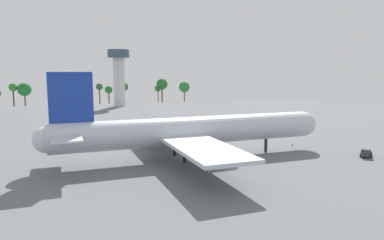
{
  "coord_description": "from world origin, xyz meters",
  "views": [
    {
      "loc": [
        -26.88,
        -71.46,
        18.81
      ],
      "look_at": [
        0.0,
        0.0,
        8.53
      ],
      "focal_mm": 32.97,
      "sensor_mm": 36.0,
      "label": 1
    }
  ],
  "objects_px": {
    "cargo_loader": "(94,139)",
    "control_tower": "(119,72)",
    "safety_cone_nose": "(292,144)",
    "cargo_airplane": "(191,131)",
    "maintenance_van": "(366,152)"
  },
  "relations": [
    {
      "from": "maintenance_van",
      "to": "safety_cone_nose",
      "type": "relative_size",
      "value": 7.6
    },
    {
      "from": "maintenance_van",
      "to": "control_tower",
      "type": "xyz_separation_m",
      "value": [
        -32.87,
        140.22,
        18.33
      ]
    },
    {
      "from": "cargo_airplane",
      "to": "maintenance_van",
      "type": "bearing_deg",
      "value": -18.15
    },
    {
      "from": "cargo_loader",
      "to": "maintenance_van",
      "type": "bearing_deg",
      "value": -33.95
    },
    {
      "from": "maintenance_van",
      "to": "control_tower",
      "type": "height_order",
      "value": "control_tower"
    },
    {
      "from": "cargo_airplane",
      "to": "cargo_loader",
      "type": "bearing_deg",
      "value": 125.86
    },
    {
      "from": "cargo_loader",
      "to": "cargo_airplane",
      "type": "bearing_deg",
      "value": -54.14
    },
    {
      "from": "cargo_airplane",
      "to": "control_tower",
      "type": "bearing_deg",
      "value": 87.8
    },
    {
      "from": "safety_cone_nose",
      "to": "cargo_airplane",
      "type": "bearing_deg",
      "value": -173.43
    },
    {
      "from": "maintenance_van",
      "to": "safety_cone_nose",
      "type": "bearing_deg",
      "value": 117.72
    },
    {
      "from": "cargo_airplane",
      "to": "safety_cone_nose",
      "type": "xyz_separation_m",
      "value": [
        29.49,
        3.4,
        -5.73
      ]
    },
    {
      "from": "cargo_loader",
      "to": "control_tower",
      "type": "xyz_separation_m",
      "value": [
        23.29,
        102.41,
        18.18
      ]
    },
    {
      "from": "cargo_loader",
      "to": "maintenance_van",
      "type": "height_order",
      "value": "cargo_loader"
    },
    {
      "from": "cargo_airplane",
      "to": "cargo_loader",
      "type": "xyz_separation_m",
      "value": [
        -18.38,
        25.43,
        -4.95
      ]
    },
    {
      "from": "cargo_airplane",
      "to": "maintenance_van",
      "type": "xyz_separation_m",
      "value": [
        37.78,
        -12.38,
        -5.1
      ]
    }
  ]
}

